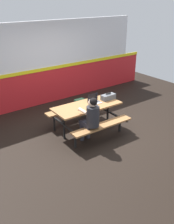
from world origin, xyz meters
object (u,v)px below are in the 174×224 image
object	(u,v)px
picnic_table_main	(87,111)
laptop_silver	(94,101)
toolbox_grey	(108,97)
backpack_dark	(80,106)
student_nearer	(91,117)

from	to	relation	value
picnic_table_main	laptop_silver	size ratio (longest dim) A/B	5.43
picnic_table_main	toolbox_grey	size ratio (longest dim) A/B	4.42
toolbox_grey	backpack_dark	xyz separation A→B (m)	(-0.18, 1.08, -0.60)
picnic_table_main	toolbox_grey	bearing A→B (deg)	-1.51
picnic_table_main	backpack_dark	size ratio (longest dim) A/B	4.02
picnic_table_main	student_nearer	bearing A→B (deg)	-118.39
student_nearer	backpack_dark	distance (m)	1.87
backpack_dark	student_nearer	bearing A→B (deg)	-116.74
toolbox_grey	backpack_dark	bearing A→B (deg)	99.49
laptop_silver	picnic_table_main	bearing A→B (deg)	-173.08
picnic_table_main	toolbox_grey	xyz separation A→B (m)	(0.69, -0.02, 0.24)
picnic_table_main	student_nearer	size ratio (longest dim) A/B	1.46
backpack_dark	laptop_silver	bearing A→B (deg)	-104.17
toolbox_grey	backpack_dark	distance (m)	1.24
picnic_table_main	toolbox_grey	world-z (taller)	toolbox_grey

